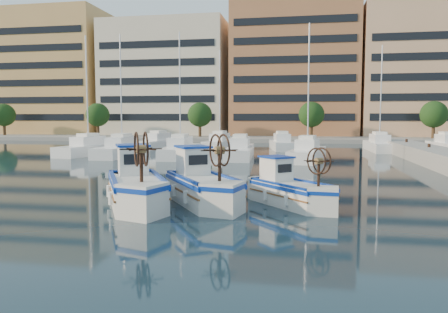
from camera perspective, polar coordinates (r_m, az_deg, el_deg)
ground at (r=17.20m, az=1.31°, el=-7.05°), size 300.00×300.00×0.00m
waterfront at (r=82.27m, az=14.98°, el=10.07°), size 180.00×40.00×25.60m
yacht_marina at (r=44.94m, az=1.78°, el=1.09°), size 39.18×21.48×11.50m
fishing_boat_a at (r=18.47m, az=-11.43°, el=-3.60°), size 3.98×5.16×3.11m
fishing_boat_b at (r=18.51m, az=-2.96°, el=-3.58°), size 4.13×4.94×3.01m
fishing_boat_c at (r=18.32m, az=8.59°, el=-4.17°), size 3.72×3.96×2.50m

